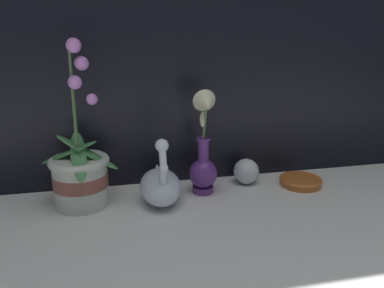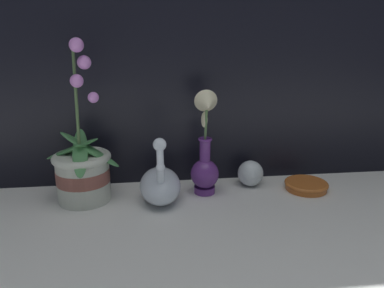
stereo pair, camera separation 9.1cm
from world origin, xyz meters
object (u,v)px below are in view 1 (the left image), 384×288
Objects in this scene: glass_sphere at (246,171)px; amber_dish at (300,181)px; swan_figurine at (160,184)px; blue_vase at (204,157)px; orchid_potted_plant at (80,173)px.

amber_dish is at bearing -17.36° from glass_sphere.
swan_figurine is at bearing -164.79° from glass_sphere.
swan_figurine reaches higher than amber_dish.
swan_figurine is at bearing -176.63° from amber_dish.
amber_dish is (0.30, -0.01, -0.10)m from blue_vase.
orchid_potted_plant reaches higher than blue_vase.
orchid_potted_plant is 0.21m from swan_figurine.
orchid_potted_plant is at bearing 171.62° from swan_figurine.
swan_figurine is 0.65× the size of blue_vase.
glass_sphere is 0.17m from amber_dish.
glass_sphere is at bearing 16.21° from blue_vase.
swan_figurine is 0.14m from blue_vase.
blue_vase is at bearing 14.08° from swan_figurine.
amber_dish is (0.43, 0.03, -0.04)m from swan_figurine.
orchid_potted_plant reaches higher than glass_sphere.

